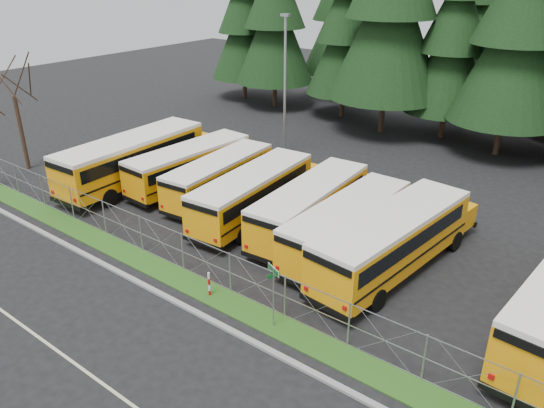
{
  "coord_description": "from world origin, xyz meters",
  "views": [
    {
      "loc": [
        12.62,
        -15.61,
        13.53
      ],
      "look_at": [
        -2.53,
        4.0,
        2.07
      ],
      "focal_mm": 35.0,
      "sensor_mm": 36.0,
      "label": 1
    }
  ],
  "objects_px": {
    "bus_2": "(223,177)",
    "street_sign": "(273,284)",
    "bus_4": "(313,207)",
    "bus_6": "(396,242)",
    "bus_3": "(257,194)",
    "bus_1": "(194,166)",
    "bus_5": "(351,226)",
    "bus_0": "(138,160)",
    "light_standard": "(285,81)",
    "striped_bollard": "(209,284)"
  },
  "relations": [
    {
      "from": "bus_0",
      "to": "bus_5",
      "type": "relative_size",
      "value": 1.17
    },
    {
      "from": "light_standard",
      "to": "bus_3",
      "type": "bearing_deg",
      "value": -61.68
    },
    {
      "from": "bus_1",
      "to": "bus_6",
      "type": "distance_m",
      "value": 15.09
    },
    {
      "from": "bus_5",
      "to": "bus_2",
      "type": "bearing_deg",
      "value": 174.32
    },
    {
      "from": "bus_0",
      "to": "bus_5",
      "type": "distance_m",
      "value": 15.59
    },
    {
      "from": "bus_1",
      "to": "striped_bollard",
      "type": "xyz_separation_m",
      "value": [
        9.55,
        -8.57,
        -0.76
      ]
    },
    {
      "from": "bus_1",
      "to": "bus_2",
      "type": "height_order",
      "value": "bus_1"
    },
    {
      "from": "bus_3",
      "to": "bus_4",
      "type": "xyz_separation_m",
      "value": [
        3.49,
        0.58,
        -0.01
      ]
    },
    {
      "from": "bus_0",
      "to": "bus_2",
      "type": "height_order",
      "value": "bus_0"
    },
    {
      "from": "bus_3",
      "to": "street_sign",
      "type": "distance_m",
      "value": 10.21
    },
    {
      "from": "bus_6",
      "to": "street_sign",
      "type": "distance_m",
      "value": 7.26
    },
    {
      "from": "bus_4",
      "to": "bus_6",
      "type": "height_order",
      "value": "bus_6"
    },
    {
      "from": "striped_bollard",
      "to": "light_standard",
      "type": "relative_size",
      "value": 0.12
    },
    {
      "from": "bus_5",
      "to": "bus_0",
      "type": "bearing_deg",
      "value": -176.83
    },
    {
      "from": "bus_0",
      "to": "bus_5",
      "type": "bearing_deg",
      "value": -0.13
    },
    {
      "from": "street_sign",
      "to": "striped_bollard",
      "type": "height_order",
      "value": "street_sign"
    },
    {
      "from": "bus_4",
      "to": "bus_1",
      "type": "bearing_deg",
      "value": 172.91
    },
    {
      "from": "bus_5",
      "to": "bus_6",
      "type": "height_order",
      "value": "bus_6"
    },
    {
      "from": "bus_1",
      "to": "bus_5",
      "type": "xyz_separation_m",
      "value": [
        12.38,
        -1.25,
        0.01
      ]
    },
    {
      "from": "bus_2",
      "to": "bus_4",
      "type": "relative_size",
      "value": 0.93
    },
    {
      "from": "bus_1",
      "to": "bus_2",
      "type": "xyz_separation_m",
      "value": [
        2.72,
        -0.17,
        -0.07
      ]
    },
    {
      "from": "bus_5",
      "to": "street_sign",
      "type": "relative_size",
      "value": 3.74
    },
    {
      "from": "bus_2",
      "to": "bus_6",
      "type": "xyz_separation_m",
      "value": [
        12.29,
        -1.4,
        0.23
      ]
    },
    {
      "from": "bus_5",
      "to": "bus_6",
      "type": "distance_m",
      "value": 2.65
    },
    {
      "from": "bus_2",
      "to": "striped_bollard",
      "type": "xyz_separation_m",
      "value": [
        6.84,
        -8.4,
        -0.69
      ]
    },
    {
      "from": "light_standard",
      "to": "bus_5",
      "type": "bearing_deg",
      "value": -40.97
    },
    {
      "from": "bus_3",
      "to": "striped_bollard",
      "type": "distance_m",
      "value": 8.24
    },
    {
      "from": "bus_4",
      "to": "light_standard",
      "type": "xyz_separation_m",
      "value": [
        -8.82,
        9.31,
        4.11
      ]
    },
    {
      "from": "bus_5",
      "to": "light_standard",
      "type": "distance_m",
      "value": 15.85
    },
    {
      "from": "bus_1",
      "to": "striped_bollard",
      "type": "distance_m",
      "value": 12.86
    },
    {
      "from": "bus_3",
      "to": "street_sign",
      "type": "height_order",
      "value": "street_sign"
    },
    {
      "from": "bus_5",
      "to": "striped_bollard",
      "type": "height_order",
      "value": "bus_5"
    },
    {
      "from": "bus_2",
      "to": "bus_6",
      "type": "bearing_deg",
      "value": -11.28
    },
    {
      "from": "bus_2",
      "to": "bus_5",
      "type": "bearing_deg",
      "value": -11.13
    },
    {
      "from": "bus_3",
      "to": "bus_5",
      "type": "bearing_deg",
      "value": -6.19
    },
    {
      "from": "bus_0",
      "to": "street_sign",
      "type": "height_order",
      "value": "bus_0"
    },
    {
      "from": "bus_4",
      "to": "light_standard",
      "type": "relative_size",
      "value": 1.05
    },
    {
      "from": "bus_2",
      "to": "striped_bollard",
      "type": "distance_m",
      "value": 10.85
    },
    {
      "from": "bus_3",
      "to": "striped_bollard",
      "type": "height_order",
      "value": "bus_3"
    },
    {
      "from": "light_standard",
      "to": "bus_2",
      "type": "bearing_deg",
      "value": -78.07
    },
    {
      "from": "bus_3",
      "to": "street_sign",
      "type": "relative_size",
      "value": 3.81
    },
    {
      "from": "bus_0",
      "to": "bus_1",
      "type": "bearing_deg",
      "value": 28.43
    },
    {
      "from": "bus_4",
      "to": "striped_bollard",
      "type": "bearing_deg",
      "value": -94.66
    },
    {
      "from": "bus_2",
      "to": "street_sign",
      "type": "xyz_separation_m",
      "value": [
        10.38,
        -8.39,
        0.74
      ]
    },
    {
      "from": "bus_5",
      "to": "bus_6",
      "type": "bearing_deg",
      "value": -6.37
    },
    {
      "from": "bus_0",
      "to": "bus_2",
      "type": "bearing_deg",
      "value": 13.89
    },
    {
      "from": "bus_6",
      "to": "light_standard",
      "type": "distance_m",
      "value": 18.0
    },
    {
      "from": "bus_1",
      "to": "street_sign",
      "type": "bearing_deg",
      "value": -30.51
    },
    {
      "from": "bus_6",
      "to": "bus_3",
      "type": "bearing_deg",
      "value": -177.15
    },
    {
      "from": "bus_2",
      "to": "bus_3",
      "type": "bearing_deg",
      "value": -19.95
    }
  ]
}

